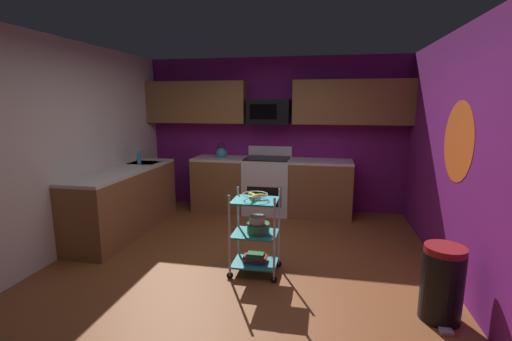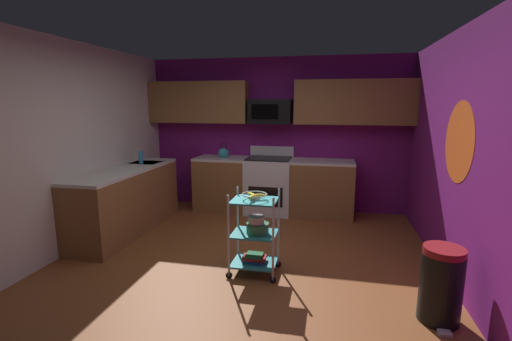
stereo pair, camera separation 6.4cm
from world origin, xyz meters
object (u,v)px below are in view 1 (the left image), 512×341
Objects in this scene: oven_range at (267,185)px; fruit_bowl at (255,195)px; kettle at (222,153)px; book_stack at (255,258)px; trash_can at (442,283)px; dish_soap_bottle at (139,157)px; mixing_bowl_small at (257,219)px; rolling_cart at (255,234)px; microwave at (269,111)px; mixing_bowl_large at (258,228)px.

oven_range reaches higher than fruit_bowl.
kettle reaches higher than oven_range.
book_stack is 0.39× the size of trash_can.
dish_soap_bottle is at bearing -154.49° from oven_range.
trash_can is (2.76, -2.75, -0.67)m from kettle.
oven_range is 2.27m from mixing_bowl_small.
oven_range is at bearing 96.62° from mixing_bowl_small.
rolling_cart is at bearing 163.16° from trash_can.
mixing_bowl_small is 0.45m from book_stack.
mixing_bowl_small is 0.69× the size of kettle.
oven_range is 2.12m from dish_soap_bottle.
microwave is 1.07m from kettle.
dish_soap_bottle reaches higher than book_stack.
dish_soap_bottle is (-2.12, 1.35, 0.50)m from mixing_bowl_large.
rolling_cart is 5.03× the size of mixing_bowl_small.
microwave is 3.73m from trash_can.
dish_soap_bottle is (-1.05, -0.88, 0.02)m from kettle.
microwave is at bearing 95.79° from fruit_bowl.
trash_can is (1.69, -0.52, -0.19)m from mixing_bowl_large.
microwave is at bearing 90.26° from oven_range.
kettle reaches higher than fruit_bowl.
book_stack is at bearing -90.00° from fruit_bowl.
rolling_cart is at bearing -84.21° from microwave.
rolling_cart is at bearing -45.00° from fruit_bowl.
rolling_cart is 3.53× the size of book_stack.
mixing_bowl_large is at bearing 162.84° from trash_can.
fruit_bowl reaches higher than trash_can.
trash_can is (1.96, -2.86, -1.37)m from microwave.
book_stack is 1.29× the size of dish_soap_bottle.
microwave is 2.63m from mixing_bowl_large.
fruit_bowl is 1.08× the size of mixing_bowl_large.
dish_soap_bottle is (-2.08, 1.35, 0.85)m from book_stack.
trash_can is at bearing -16.54° from mixing_bowl_small.
oven_range is 0.95m from kettle.
kettle is (-0.79, -0.00, 0.52)m from oven_range.
rolling_cart is (0.24, -2.34, -1.25)m from microwave.
kettle is at bearing -179.72° from oven_range.
dish_soap_bottle is at bearing 147.43° from mixing_bowl_large.
fruit_bowl is at bearing 180.00° from mixing_bowl_large.
dish_soap_bottle reaches higher than fruit_bowl.
microwave is 2.66m from rolling_cart.
oven_range is 4.17× the size of kettle.
fruit_bowl reaches higher than mixing_bowl_small.
oven_range is at bearing 125.45° from trash_can.
rolling_cart is at bearing -32.99° from dish_soap_bottle.
mixing_bowl_small is (-0.01, -0.02, 0.10)m from mixing_bowl_large.
oven_range is at bearing 96.90° from mixing_bowl_large.
book_stack is (-0.03, 0.00, -0.35)m from mixing_bowl_large.
kettle is (-1.06, 2.23, 0.48)m from mixing_bowl_large.
oven_range is 1.20× the size of rolling_cart.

